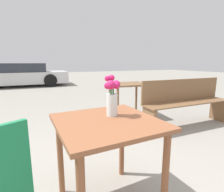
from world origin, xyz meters
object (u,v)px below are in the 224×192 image
flower_vase (112,98)px  table_back (128,90)px  table_front (107,136)px  bench_near (185,100)px  parked_car (18,75)px

flower_vase → table_back: (1.28, 1.90, -0.29)m
flower_vase → table_back: flower_vase is taller
table_front → flower_vase: 0.30m
bench_near → table_back: 1.13m
table_back → parked_car: (-2.28, 6.56, -0.05)m
bench_near → table_back: (-0.70, 0.87, 0.12)m
table_front → flower_vase: (0.08, 0.08, 0.27)m
bench_near → parked_car: parked_car is taller
bench_near → parked_car: size_ratio=0.39×
table_front → parked_car: parked_car is taller
flower_vase → parked_car: parked_car is taller
parked_car → flower_vase: bearing=-83.2°
bench_near → parked_car: 8.01m
bench_near → parked_car: bearing=111.9°
table_back → table_front: bearing=-124.5°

